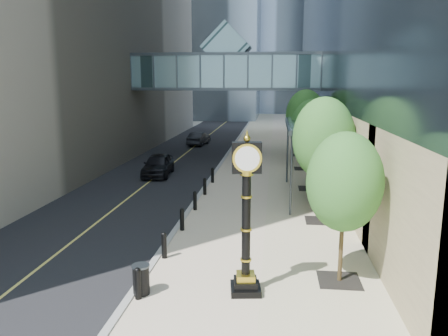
{
  "coord_description": "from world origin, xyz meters",
  "views": [
    {
      "loc": [
        1.35,
        -10.97,
        6.57
      ],
      "look_at": [
        -0.73,
        6.76,
        3.08
      ],
      "focal_mm": 35.0,
      "sensor_mm": 36.0,
      "label": 1
    }
  ],
  "objects_px": {
    "car_near": "(158,165)",
    "car_far": "(199,139)",
    "trash_bin": "(141,280)",
    "pedestrian": "(337,210)",
    "street_clock": "(246,227)"
  },
  "relations": [
    {
      "from": "trash_bin",
      "to": "car_near",
      "type": "bearing_deg",
      "value": 103.46
    },
    {
      "from": "trash_bin",
      "to": "car_far",
      "type": "relative_size",
      "value": 0.21
    },
    {
      "from": "trash_bin",
      "to": "pedestrian",
      "type": "xyz_separation_m",
      "value": [
        6.97,
        7.43,
        0.31
      ]
    },
    {
      "from": "car_near",
      "to": "pedestrian",
      "type": "bearing_deg",
      "value": -46.25
    },
    {
      "from": "trash_bin",
      "to": "car_far",
      "type": "distance_m",
      "value": 33.76
    },
    {
      "from": "trash_bin",
      "to": "pedestrian",
      "type": "bearing_deg",
      "value": 46.84
    },
    {
      "from": "trash_bin",
      "to": "car_near",
      "type": "height_order",
      "value": "car_near"
    },
    {
      "from": "trash_bin",
      "to": "street_clock",
      "type": "bearing_deg",
      "value": 8.84
    },
    {
      "from": "car_near",
      "to": "car_far",
      "type": "relative_size",
      "value": 1.09
    },
    {
      "from": "street_clock",
      "to": "trash_bin",
      "type": "xyz_separation_m",
      "value": [
        -3.23,
        -0.5,
        -1.72
      ]
    },
    {
      "from": "street_clock",
      "to": "pedestrian",
      "type": "xyz_separation_m",
      "value": [
        3.73,
        6.93,
        -1.41
      ]
    },
    {
      "from": "street_clock",
      "to": "car_near",
      "type": "height_order",
      "value": "street_clock"
    },
    {
      "from": "pedestrian",
      "to": "car_near",
      "type": "height_order",
      "value": "car_near"
    },
    {
      "from": "pedestrian",
      "to": "car_far",
      "type": "height_order",
      "value": "pedestrian"
    },
    {
      "from": "car_near",
      "to": "car_far",
      "type": "distance_m",
      "value": 15.81
    }
  ]
}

